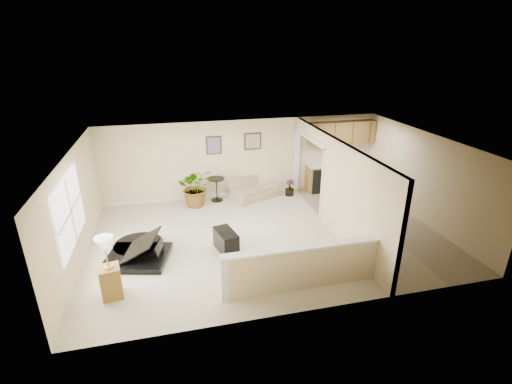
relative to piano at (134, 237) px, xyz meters
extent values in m
plane|color=tan|center=(3.29, 0.27, -0.55)|extent=(9.00, 9.00, 0.00)
cube|color=#CEB98C|center=(3.29, 3.27, 0.70)|extent=(9.00, 0.04, 2.50)
cube|color=#CEB98C|center=(3.29, -2.73, 0.70)|extent=(9.00, 0.04, 2.50)
cube|color=#CEB98C|center=(-1.21, 0.27, 0.70)|extent=(0.04, 6.00, 2.50)
cube|color=#CEB98C|center=(7.79, 0.27, 0.70)|extent=(0.04, 6.00, 2.50)
cube|color=white|center=(3.29, 0.27, 1.95)|extent=(9.00, 6.00, 0.04)
cube|color=gray|center=(6.44, 0.27, -0.55)|extent=(2.70, 6.00, 0.01)
cube|color=#CEB98C|center=(5.09, -0.93, 0.70)|extent=(0.12, 3.60, 2.50)
cube|color=#CEB98C|center=(5.09, 2.05, 1.75)|extent=(0.12, 2.35, 0.40)
cube|color=#CEB98C|center=(3.44, -2.03, -0.08)|extent=(3.30, 0.12, 0.95)
cube|color=silver|center=(3.44, -2.03, 0.41)|extent=(3.40, 0.22, 0.05)
cube|color=silver|center=(1.79, -2.03, -0.05)|extent=(0.14, 0.14, 1.00)
cube|color=white|center=(-1.19, -0.23, 0.90)|extent=(0.05, 2.15, 1.45)
cube|color=#362513|center=(2.34, 3.25, 1.20)|extent=(0.48, 0.03, 0.58)
cube|color=#80516F|center=(2.34, 3.23, 1.20)|extent=(0.40, 0.01, 0.50)
cube|color=#362513|center=(3.59, 3.25, 1.25)|extent=(0.55, 0.03, 0.55)
cube|color=silver|center=(3.59, 3.23, 1.25)|extent=(0.46, 0.01, 0.46)
cube|color=brown|center=(6.59, 2.97, -0.10)|extent=(2.30, 0.60, 0.90)
cube|color=beige|center=(6.59, 2.97, 0.37)|extent=(2.36, 0.65, 0.04)
cube|color=black|center=(5.79, 2.97, -0.12)|extent=(0.60, 0.60, 0.84)
cube|color=brown|center=(6.59, 3.09, 1.40)|extent=(2.30, 0.35, 0.75)
cube|color=black|center=(0.04, -0.13, 0.19)|extent=(1.64, 1.50, 0.29)
cylinder|color=black|center=(-0.11, 0.39, 0.19)|extent=(1.19, 1.19, 0.29)
cube|color=white|center=(0.86, -0.13, 0.15)|extent=(0.44, 0.98, 0.02)
cube|color=black|center=(-0.06, -0.04, 0.45)|extent=(1.33, 1.34, 0.65)
cube|color=black|center=(2.13, -0.18, -0.29)|extent=(0.56, 0.85, 0.52)
cube|color=tan|center=(3.56, 2.92, -0.34)|extent=(1.75, 1.40, 0.43)
cube|color=tan|center=(3.56, 3.25, 0.10)|extent=(1.48, 0.79, 0.45)
cube|color=tan|center=(2.89, 2.92, -0.04)|extent=(0.51, 0.87, 0.16)
cube|color=tan|center=(4.23, 2.92, -0.04)|extent=(0.51, 0.87, 0.16)
cylinder|color=black|center=(2.34, 2.92, -0.54)|extent=(0.38, 0.38, 0.03)
cylinder|color=black|center=(2.34, 2.92, -0.17)|extent=(0.04, 0.04, 0.74)
cylinder|color=black|center=(2.34, 2.92, 0.20)|extent=(0.53, 0.53, 0.03)
cylinder|color=black|center=(1.68, 2.71, -0.43)|extent=(0.35, 0.35, 0.24)
imported|color=#1A4314|center=(1.68, 2.71, 0.06)|extent=(1.13, 0.99, 1.22)
cylinder|color=black|center=(4.74, 2.80, -0.45)|extent=(0.28, 0.28, 0.20)
imported|color=#1A4314|center=(4.74, 2.80, -0.28)|extent=(0.39, 0.39, 0.55)
cube|color=brown|center=(-0.38, -1.39, -0.21)|extent=(0.45, 0.45, 0.68)
cylinder|color=#D48D46|center=(-0.38, -1.39, 0.14)|extent=(0.18, 0.18, 0.02)
cylinder|color=#D48D46|center=(-0.38, -1.39, 0.36)|extent=(0.03, 0.03, 0.45)
cone|color=beige|center=(-0.38, -1.39, 0.64)|extent=(0.36, 0.36, 0.29)
camera|label=1|loc=(0.98, -8.03, 4.22)|focal=26.00mm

